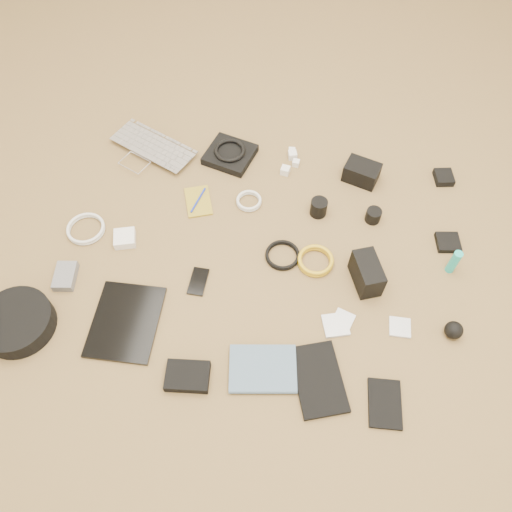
% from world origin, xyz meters
% --- Properties ---
extents(laptop, '(0.41, 0.36, 0.03)m').
position_xyz_m(laptop, '(-0.48, 0.40, 0.01)').
color(laptop, '#B4B4B8').
rests_on(laptop, ground).
extents(headphone_pouch, '(0.21, 0.20, 0.03)m').
position_xyz_m(headphone_pouch, '(-0.15, 0.45, 0.02)').
color(headphone_pouch, black).
rests_on(headphone_pouch, ground).
extents(headphones, '(0.16, 0.16, 0.02)m').
position_xyz_m(headphones, '(-0.15, 0.45, 0.04)').
color(headphones, black).
rests_on(headphones, headphone_pouch).
extents(charger_a, '(0.03, 0.03, 0.02)m').
position_xyz_m(charger_a, '(0.09, 0.51, 0.01)').
color(charger_a, white).
rests_on(charger_a, ground).
extents(charger_b, '(0.04, 0.04, 0.03)m').
position_xyz_m(charger_b, '(0.10, 0.49, 0.01)').
color(charger_b, white).
rests_on(charger_b, ground).
extents(charger_c, '(0.03, 0.03, 0.02)m').
position_xyz_m(charger_c, '(0.12, 0.45, 0.01)').
color(charger_c, white).
rests_on(charger_c, ground).
extents(charger_d, '(0.04, 0.04, 0.03)m').
position_xyz_m(charger_d, '(0.08, 0.41, 0.02)').
color(charger_d, white).
rests_on(charger_d, ground).
extents(dslr_camera, '(0.15, 0.12, 0.07)m').
position_xyz_m(dslr_camera, '(0.37, 0.43, 0.04)').
color(dslr_camera, black).
rests_on(dslr_camera, ground).
extents(lens_pouch, '(0.08, 0.09, 0.03)m').
position_xyz_m(lens_pouch, '(0.68, 0.48, 0.01)').
color(lens_pouch, black).
rests_on(lens_pouch, ground).
extents(notebook_olive, '(0.13, 0.16, 0.01)m').
position_xyz_m(notebook_olive, '(-0.22, 0.21, 0.00)').
color(notebook_olive, olive).
rests_on(notebook_olive, ground).
extents(pen_blue, '(0.03, 0.12, 0.01)m').
position_xyz_m(pen_blue, '(-0.22, 0.21, 0.01)').
color(pen_blue, '#1528AB').
rests_on(pen_blue, notebook_olive).
extents(cable_white_a, '(0.10, 0.10, 0.01)m').
position_xyz_m(cable_white_a, '(-0.03, 0.24, 0.01)').
color(cable_white_a, silver).
rests_on(cable_white_a, ground).
extents(lens_a, '(0.08, 0.08, 0.07)m').
position_xyz_m(lens_a, '(0.23, 0.23, 0.03)').
color(lens_a, black).
rests_on(lens_a, ground).
extents(lens_b, '(0.06, 0.06, 0.05)m').
position_xyz_m(lens_b, '(0.42, 0.24, 0.03)').
color(lens_b, black).
rests_on(lens_b, ground).
extents(card_reader, '(0.09, 0.09, 0.02)m').
position_xyz_m(card_reader, '(0.69, 0.17, 0.01)').
color(card_reader, black).
rests_on(card_reader, ground).
extents(power_brick, '(0.09, 0.09, 0.03)m').
position_xyz_m(power_brick, '(-0.43, -0.01, 0.02)').
color(power_brick, white).
rests_on(power_brick, ground).
extents(cable_white_b, '(0.18, 0.18, 0.01)m').
position_xyz_m(cable_white_b, '(-0.59, 0.01, 0.01)').
color(cable_white_b, silver).
rests_on(cable_white_b, ground).
extents(cable_black, '(0.13, 0.13, 0.01)m').
position_xyz_m(cable_black, '(0.12, 0.02, 0.01)').
color(cable_black, black).
rests_on(cable_black, ground).
extents(cable_yellow, '(0.16, 0.16, 0.01)m').
position_xyz_m(cable_yellow, '(0.24, 0.02, 0.01)').
color(cable_yellow, gold).
rests_on(cable_yellow, ground).
extents(flash, '(0.12, 0.15, 0.10)m').
position_xyz_m(flash, '(0.41, -0.03, 0.05)').
color(flash, black).
rests_on(flash, ground).
extents(lens_cleaner, '(0.03, 0.03, 0.10)m').
position_xyz_m(lens_cleaner, '(0.69, 0.07, 0.05)').
color(lens_cleaner, '#1AADA5').
rests_on(lens_cleaner, ground).
extents(battery_charger, '(0.08, 0.11, 0.03)m').
position_xyz_m(battery_charger, '(-0.58, -0.19, 0.01)').
color(battery_charger, slate).
rests_on(battery_charger, ground).
extents(tablet, '(0.22, 0.28, 0.01)m').
position_xyz_m(tablet, '(-0.33, -0.31, 0.01)').
color(tablet, black).
rests_on(tablet, ground).
extents(phone, '(0.06, 0.10, 0.01)m').
position_xyz_m(phone, '(-0.14, -0.13, 0.00)').
color(phone, black).
rests_on(phone, ground).
extents(filter_case_left, '(0.10, 0.10, 0.01)m').
position_xyz_m(filter_case_left, '(0.33, -0.21, 0.01)').
color(filter_case_left, silver).
rests_on(filter_case_left, ground).
extents(filter_case_mid, '(0.08, 0.08, 0.01)m').
position_xyz_m(filter_case_mid, '(0.35, -0.19, 0.00)').
color(filter_case_mid, silver).
rests_on(filter_case_mid, ground).
extents(filter_case_right, '(0.07, 0.07, 0.01)m').
position_xyz_m(filter_case_right, '(0.53, -0.18, 0.00)').
color(filter_case_right, silver).
rests_on(filter_case_right, ground).
extents(air_blower, '(0.07, 0.07, 0.06)m').
position_xyz_m(air_blower, '(0.69, -0.18, 0.03)').
color(air_blower, black).
rests_on(air_blower, ground).
extents(headphone_case, '(0.26, 0.26, 0.06)m').
position_xyz_m(headphone_case, '(-0.66, -0.38, 0.03)').
color(headphone_case, black).
rests_on(headphone_case, ground).
extents(drive_case, '(0.14, 0.11, 0.03)m').
position_xyz_m(drive_case, '(-0.09, -0.46, 0.02)').
color(drive_case, black).
rests_on(drive_case, ground).
extents(paperback, '(0.22, 0.18, 0.02)m').
position_xyz_m(paperback, '(0.14, -0.47, 0.01)').
color(paperback, '#476078').
rests_on(paperback, ground).
extents(notebook_black_a, '(0.21, 0.26, 0.02)m').
position_xyz_m(notebook_black_a, '(0.29, -0.40, 0.01)').
color(notebook_black_a, black).
rests_on(notebook_black_a, ground).
extents(notebook_black_b, '(0.11, 0.15, 0.01)m').
position_xyz_m(notebook_black_b, '(0.49, -0.43, 0.01)').
color(notebook_black_b, black).
rests_on(notebook_black_b, ground).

